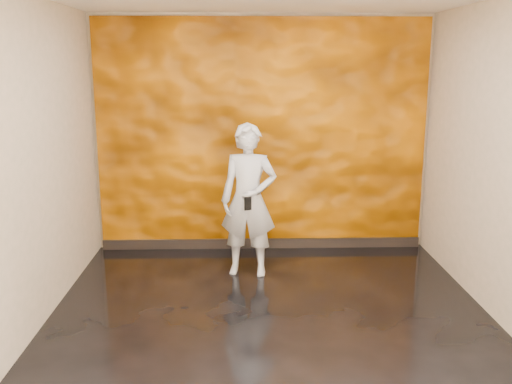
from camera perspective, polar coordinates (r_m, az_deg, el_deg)
name	(u,v)px	position (r m, az deg, el deg)	size (l,w,h in m)	color
room	(271,163)	(4.88, 1.51, 2.88)	(4.02, 4.02, 2.81)	black
feature_wall	(262,137)	(6.82, 0.60, 5.57)	(3.90, 0.06, 2.75)	orange
baseboard	(262,243)	(7.07, 0.59, -5.15)	(3.90, 0.04, 0.12)	black
man	(249,200)	(6.04, -0.74, -0.83)	(0.59, 0.39, 1.63)	#9EA5AD
phone	(248,204)	(5.80, -0.82, -1.16)	(0.07, 0.01, 0.14)	black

